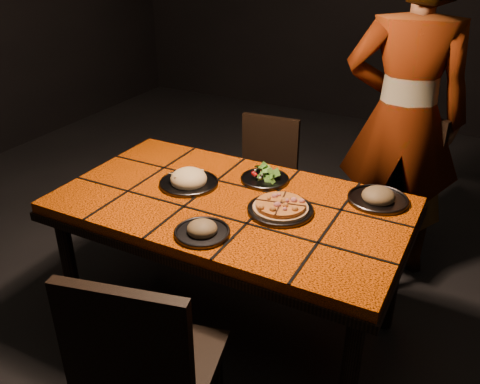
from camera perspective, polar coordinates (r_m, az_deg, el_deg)
The scene contains 11 objects.
room_shell at distance 2.10m, azimuth -1.23°, elevation 17.36°, with size 6.04×7.04×3.08m.
dining_table at distance 2.39m, azimuth -1.04°, elevation -2.61°, with size 1.62×0.92×0.75m.
chair_near at distance 1.85m, azimuth -10.68°, elevation -18.74°, with size 0.52×0.52×0.96m.
chair_far_left at distance 3.24m, azimuth 2.77°, elevation 2.04°, with size 0.40×0.40×0.83m.
chair_far_right at distance 3.11m, azimuth 16.93°, elevation 1.01°, with size 0.53×0.53×0.94m.
diner at distance 2.96m, azimuth 17.91°, elevation 7.77°, with size 0.68×0.45×1.86m, color brown.
plate_pizza at distance 2.26m, azimuth 4.56°, elevation -1.82°, with size 0.30×0.30×0.04m.
plate_pasta at distance 2.49m, azimuth -5.78°, elevation 1.33°, with size 0.29×0.29×0.09m.
plate_salad at distance 2.52m, azimuth 2.81°, elevation 1.79°, with size 0.24×0.24×0.07m.
plate_mushroom_a at distance 2.09m, azimuth -4.27°, elevation -4.27°, with size 0.23×0.23×0.08m.
plate_mushroom_b at distance 2.42m, azimuth 15.27°, elevation -0.49°, with size 0.28×0.28×0.09m.
Camera 1 is at (1.00, -1.80, 1.88)m, focal length 38.00 mm.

